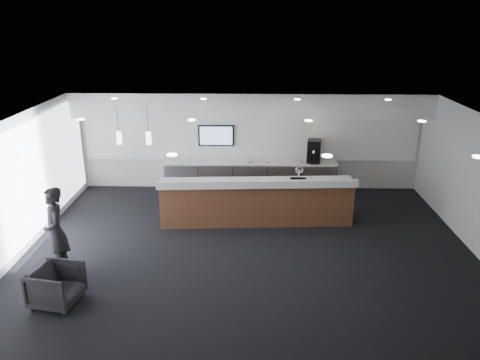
{
  "coord_description": "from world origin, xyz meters",
  "views": [
    {
      "loc": [
        0.02,
        -9.43,
        5.04
      ],
      "look_at": [
        -0.24,
        1.3,
        1.2
      ],
      "focal_mm": 35.0,
      "sensor_mm": 36.0,
      "label": 1
    }
  ],
  "objects_px": {
    "service_counter": "(256,201)",
    "lounge_guest": "(56,232)",
    "armchair": "(56,286)",
    "coffee_machine": "(314,151)"
  },
  "relations": [
    {
      "from": "service_counter",
      "to": "lounge_guest",
      "type": "bearing_deg",
      "value": -151.28
    },
    {
      "from": "coffee_machine",
      "to": "armchair",
      "type": "bearing_deg",
      "value": -123.35
    },
    {
      "from": "armchair",
      "to": "lounge_guest",
      "type": "relative_size",
      "value": 0.44
    },
    {
      "from": "service_counter",
      "to": "lounge_guest",
      "type": "height_order",
      "value": "lounge_guest"
    },
    {
      "from": "service_counter",
      "to": "armchair",
      "type": "distance_m",
      "value": 5.16
    },
    {
      "from": "lounge_guest",
      "to": "service_counter",
      "type": "bearing_deg",
      "value": 92.27
    },
    {
      "from": "service_counter",
      "to": "armchair",
      "type": "xyz_separation_m",
      "value": [
        -3.67,
        -3.62,
        -0.2
      ]
    },
    {
      "from": "service_counter",
      "to": "coffee_machine",
      "type": "height_order",
      "value": "coffee_machine"
    },
    {
      "from": "coffee_machine",
      "to": "lounge_guest",
      "type": "distance_m",
      "value": 7.4
    },
    {
      "from": "service_counter",
      "to": "coffee_machine",
      "type": "xyz_separation_m",
      "value": [
        1.67,
        2.17,
        0.7
      ]
    }
  ]
}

